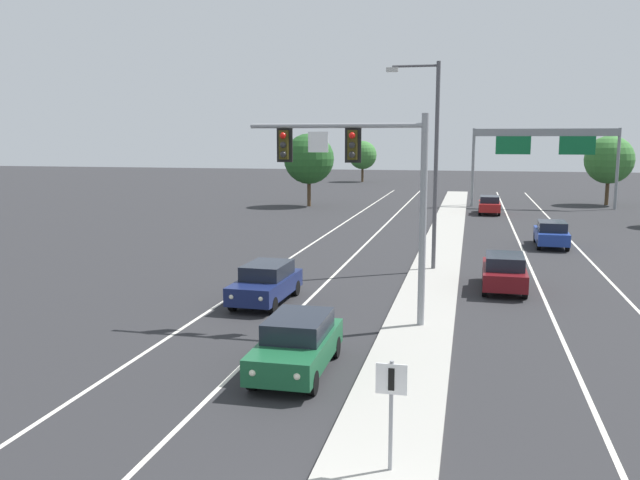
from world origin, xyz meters
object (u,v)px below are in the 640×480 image
object	(u,v)px
street_lamp_median	(432,154)
car_oncoming_navy	(266,282)
median_sign_post	(391,400)
car_receding_darkred	(504,271)
tree_far_left_a	(309,159)
highway_sign_gantry	(545,142)
tree_far_right_c	(609,160)
car_oncoming_green	(297,344)
overhead_signal_mast	(367,175)
car_receding_red	(489,205)
car_receding_blue	(551,233)
tree_far_left_c	(363,155)

from	to	relation	value
street_lamp_median	car_oncoming_navy	world-z (taller)	street_lamp_median
median_sign_post	car_receding_darkred	distance (m)	17.39
car_receding_darkred	tree_far_left_a	size ratio (longest dim) A/B	0.64
median_sign_post	highway_sign_gantry	bearing A→B (deg)	81.58
highway_sign_gantry	tree_far_right_c	distance (m)	8.05
street_lamp_median	car_oncoming_green	xyz separation A→B (m)	(-2.68, -15.28, -4.97)
median_sign_post	car_oncoming_green	bearing A→B (deg)	121.82
median_sign_post	car_receding_darkred	xyz separation A→B (m)	(2.87, 17.13, -0.77)
overhead_signal_mast	car_oncoming_navy	bearing A→B (deg)	151.90
overhead_signal_mast	car_receding_red	size ratio (longest dim) A/B	1.61
car_oncoming_green	tree_far_right_c	bearing A→B (deg)	71.38
median_sign_post	tree_far_left_a	world-z (taller)	tree_far_left_a
car_receding_blue	car_receding_red	xyz separation A→B (m)	(-3.25, 17.45, 0.00)
car_receding_blue	highway_sign_gantry	size ratio (longest dim) A/B	0.34
car_oncoming_green	car_receding_red	distance (m)	42.39
car_oncoming_green	car_receding_red	size ratio (longest dim) A/B	1.00
car_receding_red	highway_sign_gantry	xyz separation A→B (m)	(5.00, 6.38, 5.34)
car_receding_darkred	car_receding_blue	distance (m)	13.05
overhead_signal_mast	tree_far_left_c	size ratio (longest dim) A/B	1.16
median_sign_post	street_lamp_median	world-z (taller)	street_lamp_median
car_oncoming_navy	car_receding_darkred	size ratio (longest dim) A/B	1.00
median_sign_post	tree_far_left_c	world-z (taller)	tree_far_left_c
car_oncoming_green	tree_far_left_c	world-z (taller)	tree_far_left_c
median_sign_post	car_receding_red	world-z (taller)	median_sign_post
overhead_signal_mast	highway_sign_gantry	xyz separation A→B (m)	(10.06, 43.26, 0.88)
car_receding_blue	car_receding_red	size ratio (longest dim) A/B	1.01
overhead_signal_mast	car_receding_red	distance (m)	37.49
car_receding_red	car_receding_darkred	bearing A→B (deg)	-90.13
car_oncoming_green	car_receding_blue	xyz separation A→B (m)	(9.45, 24.49, 0.00)
overhead_signal_mast	tree_far_right_c	world-z (taller)	overhead_signal_mast
car_receding_darkred	tree_far_left_c	distance (m)	72.88
highway_sign_gantry	tree_far_left_c	size ratio (longest dim) A/B	2.14
car_oncoming_navy	overhead_signal_mast	bearing A→B (deg)	-28.10
tree_far_left_a	highway_sign_gantry	bearing A→B (deg)	9.01
car_oncoming_navy	highway_sign_gantry	size ratio (longest dim) A/B	0.34
car_receding_darkred	car_receding_red	world-z (taller)	same
car_oncoming_green	tree_far_right_c	size ratio (longest dim) A/B	0.66
median_sign_post	car_receding_darkred	size ratio (longest dim) A/B	0.49
street_lamp_median	car_receding_red	bearing A→B (deg)	82.48
car_receding_darkred	tree_far_left_a	xyz separation A→B (m)	(-16.90, 32.96, 3.77)
median_sign_post	tree_far_right_c	world-z (taller)	tree_far_right_c
car_oncoming_green	car_oncoming_navy	bearing A→B (deg)	113.81
overhead_signal_mast	highway_sign_gantry	bearing A→B (deg)	76.90
car_oncoming_navy	car_receding_red	bearing A→B (deg)	74.67
car_oncoming_green	highway_sign_gantry	bearing A→B (deg)	76.95
tree_far_right_c	tree_far_left_c	distance (m)	41.88
car_receding_blue	tree_far_right_c	world-z (taller)	tree_far_right_c
car_receding_blue	highway_sign_gantry	distance (m)	24.48
street_lamp_median	highway_sign_gantry	size ratio (longest dim) A/B	0.75
highway_sign_gantry	tree_far_left_a	world-z (taller)	highway_sign_gantry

